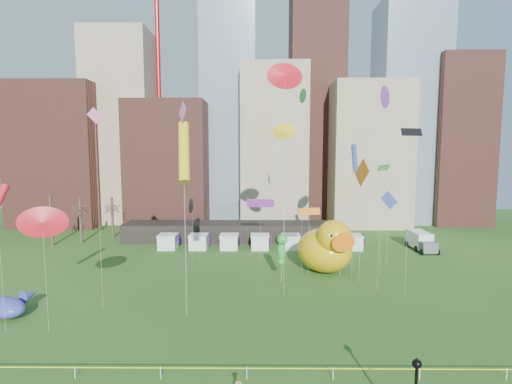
{
  "coord_description": "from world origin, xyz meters",
  "views": [
    {
      "loc": [
        0.86,
        -25.25,
        15.77
      ],
      "look_at": [
        0.56,
        10.68,
        12.0
      ],
      "focal_mm": 27.0,
      "sensor_mm": 36.0,
      "label": 1
    }
  ],
  "objects_px": {
    "seahorse_green": "(282,247)",
    "whale_inflatable": "(6,306)",
    "seahorse_purple": "(341,253)",
    "box_truck": "(421,241)",
    "big_duck": "(326,247)",
    "small_duck": "(329,258)"
  },
  "relations": [
    {
      "from": "seahorse_green",
      "to": "seahorse_purple",
      "type": "xyz_separation_m",
      "value": [
        7.54,
        2.02,
        -1.26
      ]
    },
    {
      "from": "seahorse_green",
      "to": "whale_inflatable",
      "type": "height_order",
      "value": "seahorse_green"
    },
    {
      "from": "whale_inflatable",
      "to": "box_truck",
      "type": "height_order",
      "value": "box_truck"
    },
    {
      "from": "small_duck",
      "to": "seahorse_purple",
      "type": "distance_m",
      "value": 4.08
    },
    {
      "from": "small_duck",
      "to": "seahorse_purple",
      "type": "xyz_separation_m",
      "value": [
        0.72,
        -3.66,
        1.64
      ]
    },
    {
      "from": "seahorse_purple",
      "to": "box_truck",
      "type": "height_order",
      "value": "seahorse_purple"
    },
    {
      "from": "small_duck",
      "to": "seahorse_green",
      "type": "height_order",
      "value": "seahorse_green"
    },
    {
      "from": "big_duck",
      "to": "seahorse_purple",
      "type": "relative_size",
      "value": 2.35
    },
    {
      "from": "box_truck",
      "to": "seahorse_green",
      "type": "bearing_deg",
      "value": -147.56
    },
    {
      "from": "big_duck",
      "to": "small_duck",
      "type": "relative_size",
      "value": 2.44
    },
    {
      "from": "seahorse_green",
      "to": "box_truck",
      "type": "distance_m",
      "value": 28.39
    },
    {
      "from": "whale_inflatable",
      "to": "small_duck",
      "type": "bearing_deg",
      "value": 48.26
    },
    {
      "from": "big_duck",
      "to": "small_duck",
      "type": "bearing_deg",
      "value": 50.43
    },
    {
      "from": "big_duck",
      "to": "seahorse_green",
      "type": "xyz_separation_m",
      "value": [
        -6.09,
        -3.91,
        1.0
      ]
    },
    {
      "from": "small_duck",
      "to": "box_truck",
      "type": "xyz_separation_m",
      "value": [
        16.57,
        10.14,
        0.01
      ]
    },
    {
      "from": "big_duck",
      "to": "seahorse_purple",
      "type": "xyz_separation_m",
      "value": [
        1.45,
        -1.89,
        -0.26
      ]
    },
    {
      "from": "box_truck",
      "to": "whale_inflatable",
      "type": "bearing_deg",
      "value": -154.59
    },
    {
      "from": "seahorse_purple",
      "to": "whale_inflatable",
      "type": "height_order",
      "value": "seahorse_purple"
    },
    {
      "from": "whale_inflatable",
      "to": "big_duck",
      "type": "bearing_deg",
      "value": 46.18
    },
    {
      "from": "big_duck",
      "to": "seahorse_purple",
      "type": "height_order",
      "value": "big_duck"
    },
    {
      "from": "seahorse_purple",
      "to": "seahorse_green",
      "type": "bearing_deg",
      "value": -167.2
    },
    {
      "from": "big_duck",
      "to": "small_duck",
      "type": "height_order",
      "value": "big_duck"
    }
  ]
}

